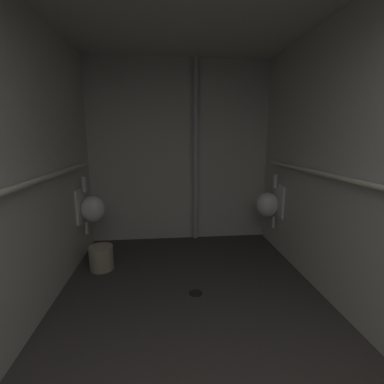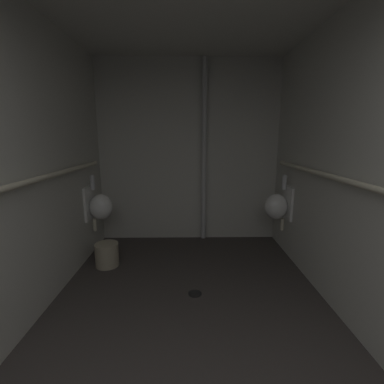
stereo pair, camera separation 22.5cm
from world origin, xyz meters
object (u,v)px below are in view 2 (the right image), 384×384
at_px(waste_bin, 107,255).
at_px(urinal_left_mid, 99,206).
at_px(standpipe_back_wall, 204,153).
at_px(floor_drain, 195,293).
at_px(urinal_right_mid, 278,206).

bearing_deg(waste_bin, urinal_left_mid, 115.73).
height_order(urinal_left_mid, standpipe_back_wall, standpipe_back_wall).
bearing_deg(urinal_left_mid, waste_bin, -64.27).
bearing_deg(waste_bin, floor_drain, -30.63).
height_order(urinal_left_mid, waste_bin, urinal_left_mid).
bearing_deg(floor_drain, standpipe_back_wall, 83.59).
height_order(standpipe_back_wall, waste_bin, standpipe_back_wall).
bearing_deg(standpipe_back_wall, urinal_right_mid, -28.05).
distance_m(urinal_right_mid, floor_drain, 1.63).
distance_m(urinal_left_mid, floor_drain, 1.72).
height_order(urinal_left_mid, floor_drain, urinal_left_mid).
relative_size(standpipe_back_wall, waste_bin, 9.09).
height_order(urinal_right_mid, standpipe_back_wall, standpipe_back_wall).
bearing_deg(standpipe_back_wall, urinal_left_mid, -160.43).
xyz_separation_m(floor_drain, waste_bin, (-1.07, 0.63, 0.14)).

